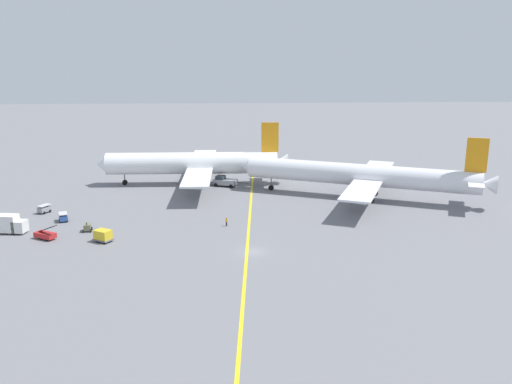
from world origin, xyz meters
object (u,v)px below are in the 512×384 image
object	(u,v)px
airliner_at_gate_left	(194,164)
gse_baggage_cart_trailing	(44,209)
gse_gpu_cart_small	(87,227)
gse_container_dolly_flat	(103,235)
airliner_being_pushed	(361,175)
pushback_tug	(225,181)
ground_crew_ramp_agent_by_cones	(226,222)
gse_baggage_cart_near_cluster	(63,217)
gse_catering_truck_tall	(10,224)
gse_belt_loader_portside	(45,235)

from	to	relation	value
airliner_at_gate_left	gse_baggage_cart_trailing	distance (m)	39.06
gse_gpu_cart_small	gse_container_dolly_flat	bearing A→B (deg)	-54.28
gse_gpu_cart_small	airliner_being_pushed	bearing A→B (deg)	20.22
pushback_tug	gse_gpu_cart_small	xyz separation A→B (m)	(-25.79, -34.71, -0.46)
gse_gpu_cart_small	ground_crew_ramp_agent_by_cones	world-z (taller)	gse_gpu_cart_small
gse_baggage_cart_trailing	ground_crew_ramp_agent_by_cones	bearing A→B (deg)	-15.96
airliner_being_pushed	pushback_tug	size ratio (longest dim) A/B	6.26
gse_gpu_cart_small	ground_crew_ramp_agent_by_cones	bearing A→B (deg)	3.89
gse_baggage_cart_near_cluster	gse_baggage_cart_trailing	size ratio (longest dim) A/B	0.99
airliner_being_pushed	gse_catering_truck_tall	distance (m)	74.74
gse_catering_truck_tall	gse_container_dolly_flat	world-z (taller)	gse_catering_truck_tall
gse_baggage_cart_trailing	gse_gpu_cart_small	bearing A→B (deg)	-46.37
gse_baggage_cart_near_cluster	ground_crew_ramp_agent_by_cones	distance (m)	33.07
airliner_at_gate_left	gse_container_dolly_flat	size ratio (longest dim) A/B	12.66
gse_gpu_cart_small	gse_baggage_cart_trailing	bearing A→B (deg)	133.63
gse_gpu_cart_small	airliner_at_gate_left	bearing A→B (deg)	64.27
airliner_being_pushed	gse_catering_truck_tall	world-z (taller)	airliner_being_pushed
airliner_being_pushed	pushback_tug	bearing A→B (deg)	156.78
pushback_tug	gse_gpu_cart_small	distance (m)	43.25
airliner_at_gate_left	ground_crew_ramp_agent_by_cones	size ratio (longest dim) A/B	29.10
gse_baggage_cart_trailing	gse_baggage_cart_near_cluster	bearing A→B (deg)	-47.05
airliner_at_gate_left	pushback_tug	xyz separation A→B (m)	(7.86, -2.51, -4.19)
airliner_at_gate_left	gse_gpu_cart_small	xyz separation A→B (m)	(-17.93, -37.22, -4.66)
pushback_tug	ground_crew_ramp_agent_by_cones	size ratio (longest dim) A/B	5.27
airliner_at_gate_left	pushback_tug	size ratio (longest dim) A/B	5.52
gse_baggage_cart_near_cluster	pushback_tug	bearing A→B (deg)	41.11
airliner_at_gate_left	airliner_being_pushed	distance (m)	42.63
airliner_being_pushed	airliner_at_gate_left	bearing A→B (deg)	157.85
gse_gpu_cart_small	gse_catering_truck_tall	distance (m)	14.13
pushback_tug	ground_crew_ramp_agent_by_cones	world-z (taller)	pushback_tug
airliner_being_pushed	gse_baggage_cart_near_cluster	bearing A→B (deg)	-167.16
airliner_at_gate_left	gse_container_dolly_flat	world-z (taller)	airliner_at_gate_left
airliner_being_pushed	gse_baggage_cart_near_cluster	world-z (taller)	airliner_being_pushed
gse_belt_loader_portside	gse_container_dolly_flat	bearing A→B (deg)	-10.33
airliner_at_gate_left	gse_catering_truck_tall	distance (m)	49.45
gse_belt_loader_portside	gse_container_dolly_flat	size ratio (longest dim) A/B	1.26
pushback_tug	gse_baggage_cart_trailing	xyz separation A→B (m)	(-37.98, -21.93, -0.39)
airliner_at_gate_left	gse_baggage_cart_near_cluster	world-z (taller)	airliner_at_gate_left
gse_container_dolly_flat	gse_baggage_cart_trailing	bearing A→B (deg)	131.30
pushback_tug	gse_catering_truck_tall	size ratio (longest dim) A/B	1.45
airliner_being_pushed	gse_gpu_cart_small	distance (m)	61.36
pushback_tug	gse_belt_loader_portside	xyz separation A→B (m)	(-32.26, -38.73, -0.43)
gse_belt_loader_portside	gse_container_dolly_flat	distance (m)	10.96
gse_catering_truck_tall	ground_crew_ramp_agent_by_cones	bearing A→B (deg)	2.92
airliner_being_pushed	gse_baggage_cart_trailing	bearing A→B (deg)	-173.15
gse_gpu_cart_small	ground_crew_ramp_agent_by_cones	distance (m)	26.35
gse_catering_truck_tall	gse_baggage_cart_near_cluster	bearing A→B (deg)	41.86
pushback_tug	gse_baggage_cart_near_cluster	xyz separation A→B (m)	(-32.22, -28.12, -0.39)
gse_belt_loader_portside	gse_gpu_cart_small	world-z (taller)	gse_belt_loader_portside
airliner_being_pushed	gse_container_dolly_flat	size ratio (longest dim) A/B	14.35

